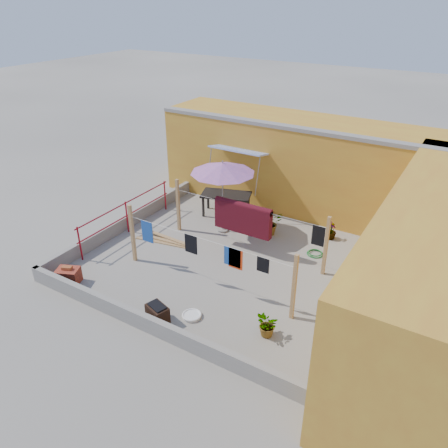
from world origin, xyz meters
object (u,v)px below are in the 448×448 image
Objects in this scene: white_basin at (192,315)px; green_hose at (315,253)px; outdoor_table at (226,196)px; water_jug_a at (331,294)px; water_jug_b at (363,288)px; brazier at (158,314)px; brick_stack at (68,276)px; plant_back_a at (270,222)px; patio_umbrella at (223,168)px.

white_basin is 0.97× the size of green_hose.
water_jug_a is (4.83, -2.78, -0.57)m from outdoor_table.
water_jug_a is at bearing -132.74° from water_jug_b.
water_jug_a is at bearing 42.73° from brazier.
brick_stack is 2.12× the size of water_jug_a.
white_basin is at bearing -136.41° from water_jug_b.
water_jug_b is 0.73× the size of green_hose.
brazier reaches higher than white_basin.
water_jug_b is at bearing 27.88° from brick_stack.
green_hose is 1.83m from plant_back_a.
patio_umbrella reaches higher than water_jug_b.
patio_umbrella is 2.36m from plant_back_a.
brazier is 5.36m from water_jug_b.
patio_umbrella is 5.52× the size of white_basin.
water_jug_a is 0.93m from water_jug_b.
patio_umbrella reaches higher than plant_back_a.
brick_stack is 1.14× the size of brazier.
brick_stack is (-1.52, -5.79, -0.50)m from outdoor_table.
white_basin is 0.58× the size of plant_back_a.
brick_stack is 1.98× the size of water_jug_b.
outdoor_table is 3.77× the size of green_hose.
patio_umbrella is 5.05m from water_jug_a.
water_jug_a is at bearing -21.41° from patio_umbrella.
outdoor_table is 2.62× the size of brick_stack.
water_jug_a reaches higher than green_hose.
patio_umbrella is 1.42× the size of outdoor_table.
water_jug_a is at bearing -58.85° from green_hose.
brick_stack reaches higher than white_basin.
water_jug_b is (4.92, -1.00, -2.04)m from patio_umbrella.
brazier is 4.44m from water_jug_a.
outdoor_table is at bearing 158.95° from water_jug_b.
patio_umbrella is 4.94m from white_basin.
brazier is at bearing -137.27° from water_jug_a.
brick_stack is 7.14m from green_hose.
plant_back_a is at bearing 85.73° from brazier.
green_hose is (3.17, 0.17, -2.16)m from patio_umbrella.
brick_stack is 3.09m from brazier.
water_jug_b is at bearing 47.26° from water_jug_a.
brick_stack reaches higher than water_jug_b.
plant_back_a is at bearing 56.72° from brick_stack.
water_jug_b is (6.97, 3.69, -0.06)m from brick_stack.
plant_back_a reaches higher than brazier.
patio_umbrella is 5.42m from water_jug_b.
water_jug_b is (5.46, -2.10, -0.56)m from outdoor_table.
green_hose is at bearing -13.97° from outdoor_table.
plant_back_a reaches higher than brick_stack.
outdoor_table is 5.20× the size of water_jug_b.
patio_umbrella is at bearing 158.59° from water_jug_a.
outdoor_table is at bearing 112.47° from white_basin.
water_jug_b reaches higher than water_jug_a.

